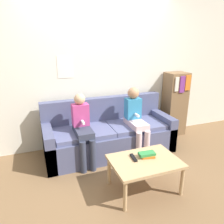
{
  "coord_description": "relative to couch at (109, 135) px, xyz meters",
  "views": [
    {
      "loc": [
        -1.1,
        -2.58,
        1.79
      ],
      "look_at": [
        0.0,
        0.36,
        0.74
      ],
      "focal_mm": 35.0,
      "sensor_mm": 36.0,
      "label": 1
    }
  ],
  "objects": [
    {
      "name": "book_stack",
      "position": [
        0.14,
        -1.01,
        0.15
      ],
      "size": [
        0.21,
        0.14,
        0.06
      ],
      "color": "orange",
      "rests_on": "coffee_table"
    },
    {
      "name": "ground_plane",
      "position": [
        0.0,
        -0.5,
        -0.29
      ],
      "size": [
        10.0,
        10.0,
        0.0
      ],
      "primitive_type": "plane",
      "color": "brown"
    },
    {
      "name": "person_left",
      "position": [
        -0.47,
        -0.19,
        0.3
      ],
      "size": [
        0.24,
        0.53,
        1.05
      ],
      "color": "#33384C",
      "rests_on": "ground_plane"
    },
    {
      "name": "bookshelf",
      "position": [
        1.43,
        0.26,
        0.32
      ],
      "size": [
        0.4,
        0.34,
        1.2
      ],
      "color": "brown",
      "rests_on": "ground_plane"
    },
    {
      "name": "tv_remote",
      "position": [
        -0.04,
        -0.98,
        0.13
      ],
      "size": [
        0.06,
        0.17,
        0.02
      ],
      "rotation": [
        0.0,
        0.0,
        -0.1
      ],
      "color": "black",
      "rests_on": "coffee_table"
    },
    {
      "name": "wall_back",
      "position": [
        -0.0,
        0.47,
        1.01
      ],
      "size": [
        8.0,
        0.06,
        2.6
      ],
      "color": "silver",
      "rests_on": "ground_plane"
    },
    {
      "name": "person_right",
      "position": [
        0.38,
        -0.19,
        0.32
      ],
      "size": [
        0.24,
        0.53,
        1.07
      ],
      "color": "silver",
      "rests_on": "ground_plane"
    },
    {
      "name": "coffee_table",
      "position": [
        0.08,
        -1.07,
        0.07
      ],
      "size": [
        0.82,
        0.59,
        0.41
      ],
      "color": "tan",
      "rests_on": "ground_plane"
    },
    {
      "name": "couch",
      "position": [
        0.0,
        0.0,
        0.0
      ],
      "size": [
        2.06,
        0.76,
        0.87
      ],
      "color": "#4C5175",
      "rests_on": "ground_plane"
    }
  ]
}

